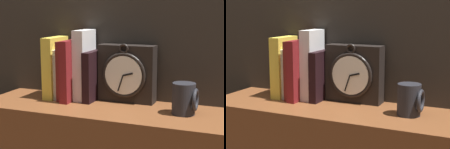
# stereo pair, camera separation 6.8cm
# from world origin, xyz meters

# --- Properties ---
(clock) EXTENTS (0.20, 0.07, 0.21)m
(clock) POSITION_xyz_m (0.02, 0.10, 0.81)
(clock) COLOR black
(clock) RESTS_ON bookshelf
(book_slot0_yellow) EXTENTS (0.04, 0.13, 0.23)m
(book_slot0_yellow) POSITION_xyz_m (-0.26, 0.07, 0.83)
(book_slot0_yellow) COLOR yellow
(book_slot0_yellow) RESTS_ON bookshelf
(book_slot1_white) EXTENTS (0.02, 0.12, 0.19)m
(book_slot1_white) POSITION_xyz_m (-0.23, 0.07, 0.80)
(book_slot1_white) COLOR silver
(book_slot1_white) RESTS_ON bookshelf
(book_slot2_maroon) EXTENTS (0.02, 0.14, 0.22)m
(book_slot2_maroon) POSITION_xyz_m (-0.21, 0.06, 0.82)
(book_slot2_maroon) COLOR maroon
(book_slot2_maroon) RESTS_ON bookshelf
(book_slot3_maroon) EXTENTS (0.03, 0.16, 0.22)m
(book_slot3_maroon) POSITION_xyz_m (-0.18, 0.06, 0.82)
(book_slot3_maroon) COLOR maroon
(book_slot3_maroon) RESTS_ON bookshelf
(book_slot4_white) EXTENTS (0.04, 0.12, 0.26)m
(book_slot4_white) POSITION_xyz_m (-0.14, 0.08, 0.84)
(book_slot4_white) COLOR silver
(book_slot4_white) RESTS_ON bookshelf
(book_slot5_black) EXTENTS (0.03, 0.13, 0.18)m
(book_slot5_black) POSITION_xyz_m (-0.10, 0.07, 0.80)
(book_slot5_black) COLOR black
(book_slot5_black) RESTS_ON bookshelf
(mug) EXTENTS (0.08, 0.07, 0.10)m
(mug) POSITION_xyz_m (0.24, 0.01, 0.76)
(mug) COLOR #232328
(mug) RESTS_ON bookshelf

